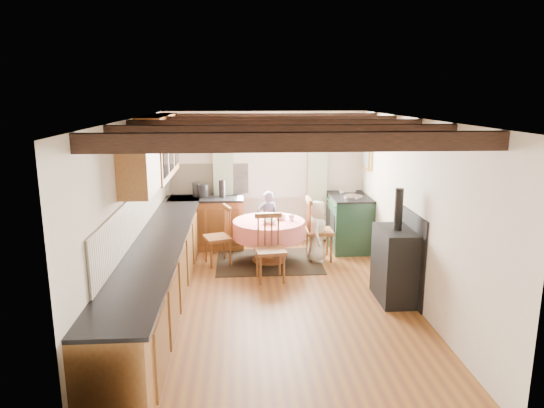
{
  "coord_description": "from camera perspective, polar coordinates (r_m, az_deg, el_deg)",
  "views": [
    {
      "loc": [
        -0.47,
        -6.05,
        2.7
      ],
      "look_at": [
        0.0,
        0.8,
        1.15
      ],
      "focal_mm": 32.32,
      "sensor_mm": 36.0,
      "label": 1
    }
  ],
  "objects": [
    {
      "name": "rug",
      "position": [
        8.1,
        -0.36,
        -6.7
      ],
      "size": [
        1.7,
        1.32,
        0.01
      ],
      "primitive_type": "cube",
      "color": "black",
      "rests_on": "floor"
    },
    {
      "name": "wall_left",
      "position": [
        6.37,
        -15.86,
        -1.38
      ],
      "size": [
        0.0,
        5.5,
        2.4
      ],
      "primitive_type": "cube",
      "color": "silver",
      "rests_on": "ground"
    },
    {
      "name": "worktop_back",
      "position": [
        8.69,
        -7.66,
        0.65
      ],
      "size": [
        1.3,
        0.64,
        0.04
      ],
      "primitive_type": "cube",
      "color": "black",
      "rests_on": "base_cabinet_back"
    },
    {
      "name": "curtain_left",
      "position": [
        8.85,
        -5.67,
        2.24
      ],
      "size": [
        0.35,
        0.1,
        2.1
      ],
      "primitive_type": "cube",
      "color": "beige",
      "rests_on": "wall_back"
    },
    {
      "name": "child_right",
      "position": [
        8.04,
        5.21,
        -3.15
      ],
      "size": [
        0.41,
        0.55,
        1.02
      ],
      "primitive_type": "imported",
      "rotation": [
        0.0,
        0.0,
        1.39
      ],
      "color": "silver",
      "rests_on": "floor"
    },
    {
      "name": "beam_b",
      "position": [
        5.09,
        1.4,
        8.32
      ],
      "size": [
        3.6,
        0.16,
        0.16
      ],
      "primitive_type": "cube",
      "color": "#311C14",
      "rests_on": "ceiling"
    },
    {
      "name": "chair_right",
      "position": [
        8.11,
        5.54,
        -2.89
      ],
      "size": [
        0.47,
        0.45,
        1.05
      ],
      "primitive_type": null,
      "rotation": [
        0.0,
        0.0,
        1.58
      ],
      "color": "brown",
      "rests_on": "floor"
    },
    {
      "name": "worktop_left",
      "position": [
        6.39,
        -12.88,
        -3.96
      ],
      "size": [
        0.64,
        5.3,
        0.04
      ],
      "primitive_type": "cube",
      "color": "black",
      "rests_on": "base_cabinet_left"
    },
    {
      "name": "wall_front",
      "position": [
        3.66,
        3.88,
        -11.53
      ],
      "size": [
        3.6,
        0.0,
        2.4
      ],
      "primitive_type": "cube",
      "color": "silver",
      "rests_on": "ground"
    },
    {
      "name": "cast_iron_stove",
      "position": [
        6.64,
        14.3,
        -4.68
      ],
      "size": [
        0.46,
        0.76,
        1.52
      ],
      "primitive_type": null,
      "color": "black",
      "rests_on": "floor"
    },
    {
      "name": "wall_cabinet_glass",
      "position": [
        7.38,
        -13.03,
        6.56
      ],
      "size": [
        0.34,
        1.8,
        0.9
      ],
      "primitive_type": "cube",
      "color": "#9A6136",
      "rests_on": "wall_left"
    },
    {
      "name": "wall_plate",
      "position": [
        8.96,
        5.91,
        6.24
      ],
      "size": [
        0.3,
        0.02,
        0.3
      ],
      "primitive_type": "cylinder",
      "rotation": [
        1.57,
        0.0,
        0.0
      ],
      "color": "silver",
      "rests_on": "wall_back"
    },
    {
      "name": "ceiling",
      "position": [
        6.08,
        0.52,
        9.89
      ],
      "size": [
        3.6,
        5.5,
        0.0
      ],
      "primitive_type": "cube",
      "color": "white",
      "rests_on": "ground"
    },
    {
      "name": "beam_d",
      "position": [
        7.08,
        -0.11,
        9.56
      ],
      "size": [
        3.6,
        0.16,
        0.16
      ],
      "primitive_type": "cube",
      "color": "#311C14",
      "rests_on": "ceiling"
    },
    {
      "name": "bowl_a",
      "position": [
        7.73,
        -0.35,
        -2.07
      ],
      "size": [
        0.31,
        0.31,
        0.05
      ],
      "primitive_type": "imported",
      "rotation": [
        0.0,
        0.0,
        5.43
      ],
      "color": "silver",
      "rests_on": "dining_table"
    },
    {
      "name": "beam_c",
      "position": [
        6.08,
        0.52,
        9.04
      ],
      "size": [
        3.6,
        0.16,
        0.16
      ],
      "primitive_type": "cube",
      "color": "#311C14",
      "rests_on": "ceiling"
    },
    {
      "name": "chair_left",
      "position": [
        7.9,
        -6.36,
        -3.67
      ],
      "size": [
        0.54,
        0.53,
        0.96
      ],
      "primitive_type": null,
      "rotation": [
        0.0,
        0.0,
        -1.26
      ],
      "color": "brown",
      "rests_on": "floor"
    },
    {
      "name": "splash_back",
      "position": [
        8.92,
        -7.28,
        2.94
      ],
      "size": [
        1.4,
        0.02,
        0.55
      ],
      "primitive_type": "cube",
      "color": "beige",
      "rests_on": "wall_back"
    },
    {
      "name": "chair_near",
      "position": [
        7.18,
        -0.2,
        -5.18
      ],
      "size": [
        0.47,
        0.49,
        0.99
      ],
      "primitive_type": null,
      "rotation": [
        0.0,
        0.0,
        0.11
      ],
      "color": "brown",
      "rests_on": "floor"
    },
    {
      "name": "dining_table",
      "position": [
        7.99,
        -0.37,
        -4.38
      ],
      "size": [
        1.16,
        1.16,
        0.7
      ],
      "primitive_type": null,
      "color": "#E5826B",
      "rests_on": "floor"
    },
    {
      "name": "wall_right",
      "position": [
        6.63,
        16.2,
        -0.86
      ],
      "size": [
        0.0,
        5.5,
        2.4
      ],
      "primitive_type": "cube",
      "color": "silver",
      "rests_on": "ground"
    },
    {
      "name": "base_cabinet_left",
      "position": [
        6.54,
        -12.86,
        -7.83
      ],
      "size": [
        0.6,
        5.3,
        0.88
      ],
      "primitive_type": "cube",
      "color": "#9A6136",
      "rests_on": "floor"
    },
    {
      "name": "window_pane",
      "position": [
        8.88,
        -0.21,
        5.6
      ],
      "size": [
        1.2,
        0.01,
        1.4
      ],
      "primitive_type": "cube",
      "color": "white",
      "rests_on": "wall_back"
    },
    {
      "name": "wall_back",
      "position": [
        8.94,
        -0.85,
        3.06
      ],
      "size": [
        3.6,
        0.0,
        2.4
      ],
      "primitive_type": "cube",
      "color": "silver",
      "rests_on": "ground"
    },
    {
      "name": "wall_cabinet_solid",
      "position": [
        5.92,
        -15.23,
        4.51
      ],
      "size": [
        0.34,
        0.9,
        0.7
      ],
      "primitive_type": "cube",
      "color": "#9A6136",
      "rests_on": "wall_left"
    },
    {
      "name": "splash_left",
      "position": [
        6.66,
        -15.17,
        -0.76
      ],
      "size": [
        0.02,
        4.5,
        0.55
      ],
      "primitive_type": "cube",
      "color": "beige",
      "rests_on": "wall_left"
    },
    {
      "name": "cup",
      "position": [
        7.9,
        2.3,
        -1.62
      ],
      "size": [
        0.12,
        0.12,
        0.09
      ],
      "primitive_type": "imported",
      "rotation": [
        0.0,
        0.0,
        1.26
      ],
      "color": "silver",
      "rests_on": "dining_table"
    },
    {
      "name": "beam_a",
      "position": [
        4.1,
        2.69,
        7.24
      ],
      "size": [
        3.6,
        0.16,
        0.16
      ],
      "primitive_type": "cube",
      "color": "#311C14",
      "rests_on": "ceiling"
    },
    {
      "name": "aga_range",
      "position": [
        8.8,
        8.95,
        -2.01
      ],
      "size": [
        0.68,
        1.05,
        0.97
      ],
      "primitive_type": null,
      "color": "#193525",
      "rests_on": "floor"
    },
    {
      "name": "canister_slim",
      "position": [
        8.63,
        -5.83,
        1.78
      ],
      "size": [
        0.11,
        0.11,
        0.3
      ],
      "primitive_type": "cylinder",
      "color": "#262628",
      "rests_on": "worktop_back"
    },
    {
      "name": "floor",
      "position": [
        6.64,
        0.48,
        -11.26
      ],
      "size": [
        3.6,
        5.5,
        0.0
      ],
      "primitive_type": "cube",
      "color": "brown",
      "rests_on": "ground"
    },
    {
      "name": "curtain_rod",
      "position": [
        8.73,
        -0.18,
        9.44
      ],
      "size": [
        2.0,
        0.03,
        0.03
      ],
      "primitive_type": "cylinder",
      "rotation": [
        0.0,
        1.57,
        0.0
      ],
      "color": "black",
      "rests_on": "wall_back"
    },
    {
      "name": "beam_e",
      "position": [
        8.07,
        -0.59,
        9.95
      ],
      "size": [
        3.6,
        0.16,
        0.16
      ],
      "primitive_type": "cube",
      "color": "#311C14",
      "rests_on": "ceiling"
    },
    {
      "name": "canister_tall",
      "position": [
        8.76,
        -8.79,
        1.65
      ],
      "size": [
        0.14,
        0.14,
        0.24
      ],
      "primitive_type": "cylinder",
      "color": "#262628",
      "rests_on": "worktop_back"
    },
    {
      "name": "base_cabinet_back",
      "position": [
        8.82,
        -7.57,
        -2.25
      ],
      "size": [
        1.3,
        0.6,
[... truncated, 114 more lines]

